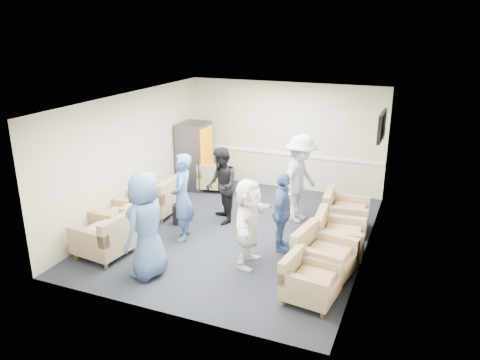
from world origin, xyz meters
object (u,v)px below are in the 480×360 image
at_px(armchair_right_near, 307,282).
at_px(person_front_left, 146,225).
at_px(person_mid_left, 182,197).
at_px(person_back_left, 221,186).
at_px(person_back_right, 300,179).
at_px(armchair_left_near, 106,239).
at_px(vending_machine, 195,156).
at_px(armchair_right_midnear, 321,257).
at_px(armchair_corner, 215,178).
at_px(person_front_right, 248,223).
at_px(armchair_left_far, 157,200).
at_px(armchair_left_mid, 124,222).
at_px(armchair_right_far, 343,214).
at_px(armchair_right_midfar, 336,238).
at_px(person_mid_right, 282,212).

distance_m(armchair_right_near, person_front_left, 2.76).
bearing_deg(person_front_left, armchair_right_near, 100.03).
relative_size(person_mid_left, person_back_left, 1.07).
bearing_deg(person_front_left, person_back_right, 155.82).
distance_m(armchair_left_near, vending_machine, 4.01).
distance_m(armchair_right_midnear, armchair_corner, 4.72).
distance_m(person_mid_left, person_back_left, 1.10).
bearing_deg(person_front_right, armchair_left_far, 59.83).
xyz_separation_m(armchair_left_mid, armchair_right_midnear, (3.91, 0.03, -0.00)).
bearing_deg(person_front_right, armchair_corner, 29.67).
xyz_separation_m(armchair_right_far, armchair_corner, (-3.45, 1.19, -0.03)).
bearing_deg(person_back_right, person_front_left, 161.98).
bearing_deg(armchair_right_far, person_front_right, 144.59).
bearing_deg(person_front_left, armchair_right_far, 142.88).
distance_m(armchair_right_midfar, person_back_right, 1.77).
bearing_deg(person_front_right, person_front_left, 120.33).
distance_m(armchair_left_near, armchair_right_far, 4.68).
bearing_deg(armchair_right_midnear, armchair_right_far, 9.68).
bearing_deg(armchair_corner, armchair_right_far, 148.52).
xyz_separation_m(armchair_left_near, armchair_corner, (0.31, 3.98, -0.04)).
height_order(armchair_left_mid, person_back_left, person_back_left).
bearing_deg(vending_machine, armchair_corner, 0.71).
xyz_separation_m(armchair_right_near, armchair_right_far, (0.02, 2.79, 0.04)).
bearing_deg(person_mid_right, armchair_right_near, -154.28).
bearing_deg(person_back_right, armchair_right_far, -87.54).
relative_size(armchair_left_mid, armchair_right_far, 0.96).
xyz_separation_m(armchair_left_mid, person_front_left, (1.21, -1.02, 0.56)).
xyz_separation_m(armchair_right_far, vending_machine, (-4.01, 1.19, 0.50)).
relative_size(armchair_right_far, person_back_left, 0.58).
xyz_separation_m(armchair_right_midnear, person_front_left, (-2.70, -1.05, 0.56)).
bearing_deg(vending_machine, armchair_right_midnear, -38.50).
distance_m(armchair_right_midnear, vending_machine, 5.16).
height_order(armchair_left_far, armchair_right_midfar, armchair_left_far).
bearing_deg(person_mid_right, armchair_right_midfar, -84.83).
height_order(armchair_right_midfar, armchair_right_far, armchair_right_far).
xyz_separation_m(armchair_corner, person_back_left, (0.98, -1.76, 0.50)).
xyz_separation_m(armchair_right_far, person_front_left, (-2.70, -3.06, 0.56)).
bearing_deg(armchair_right_near, person_back_right, 24.95).
xyz_separation_m(armchair_left_far, armchair_right_midfar, (4.03, -0.38, -0.02)).
height_order(armchair_right_midnear, person_back_right, person_back_right).
distance_m(armchair_left_near, person_back_right, 4.09).
distance_m(armchair_right_far, person_back_right, 1.14).
relative_size(armchair_right_near, armchair_right_midfar, 0.93).
relative_size(armchair_right_far, person_mid_left, 0.54).
bearing_deg(armchair_right_near, armchair_left_mid, 86.12).
bearing_deg(vending_machine, person_mid_right, -38.95).
distance_m(armchair_left_mid, person_front_right, 2.67).
xyz_separation_m(armchair_right_far, person_back_right, (-0.96, 0.13, 0.59)).
bearing_deg(person_back_left, armchair_right_near, 13.62).
distance_m(armchair_corner, person_mid_left, 2.92).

